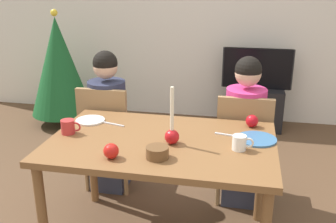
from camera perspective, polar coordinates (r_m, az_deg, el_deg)
back_wall at (r=4.82m, az=5.95°, el=14.25°), size 6.40×0.10×2.60m
dining_table at (r=2.46m, az=-0.94°, el=-5.98°), size 1.40×0.90×0.75m
chair_left at (r=3.22m, az=-8.84°, el=-2.96°), size 0.40×0.40×0.90m
chair_right at (r=3.03m, az=10.94°, el=-4.52°), size 0.40×0.40×0.90m
person_left_child at (r=3.22m, az=-8.70°, el=-1.80°), size 0.30×0.30×1.17m
person_right_child at (r=3.04m, az=11.03°, el=-3.28°), size 0.30×0.30×1.17m
tv_stand at (r=4.71m, az=12.49°, el=0.58°), size 0.64×0.40×0.48m
tv at (r=4.59m, az=12.91°, el=6.15°), size 0.79×0.05×0.46m
christmas_tree at (r=4.77m, az=-15.64°, el=6.40°), size 0.72×0.72×1.36m
candle_centerpiece at (r=2.35m, az=0.58°, el=-3.11°), size 0.09×0.09×0.36m
plate_left at (r=2.79m, az=-11.29°, el=-1.27°), size 0.20×0.20×0.01m
plate_right at (r=2.49m, az=12.81°, el=-3.94°), size 0.25×0.25×0.01m
mug_left at (r=2.59m, az=-14.34°, el=-2.17°), size 0.13×0.09×0.09m
mug_right at (r=2.32m, az=10.46°, el=-4.50°), size 0.13×0.08×0.09m
fork_left at (r=2.70m, az=-8.09°, el=-1.82°), size 0.18×0.06×0.01m
fork_right at (r=2.52m, az=8.83°, el=-3.42°), size 0.18×0.05×0.01m
bowl_walnuts at (r=2.19m, az=-1.57°, el=-6.00°), size 0.13×0.13×0.07m
apple_near_candle at (r=2.68m, az=12.17°, el=-1.36°), size 0.08×0.08×0.08m
apple_by_left_plate at (r=2.21m, az=-8.32°, el=-5.73°), size 0.09×0.09×0.09m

